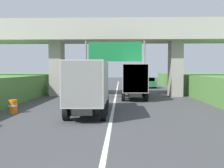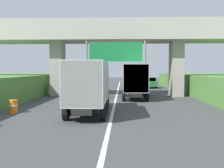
{
  "view_description": "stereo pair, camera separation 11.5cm",
  "coord_description": "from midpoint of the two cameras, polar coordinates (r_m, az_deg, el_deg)",
  "views": [
    {
      "loc": [
        0.55,
        -1.16,
        2.9
      ],
      "look_at": [
        0.0,
        15.71,
        2.0
      ],
      "focal_mm": 42.67,
      "sensor_mm": 36.0,
      "label": 1
    },
    {
      "loc": [
        0.67,
        -1.15,
        2.9
      ],
      "look_at": [
        0.0,
        15.71,
        2.0
      ],
      "focal_mm": 42.67,
      "sensor_mm": 36.0,
      "label": 2
    }
  ],
  "objects": [
    {
      "name": "truck_black",
      "position": [
        17.44,
        -4.67,
        -0.13
      ],
      "size": [
        2.44,
        7.3,
        3.44
      ],
      "color": "black",
      "rests_on": "ground"
    },
    {
      "name": "truck_orange",
      "position": [
        26.88,
        4.94,
        0.98
      ],
      "size": [
        2.44,
        7.3,
        3.44
      ],
      "color": "black",
      "rests_on": "ground"
    },
    {
      "name": "overhead_highway_sign",
      "position": [
        26.1,
        0.93,
        6.06
      ],
      "size": [
        5.88,
        0.18,
        5.73
      ],
      "color": "slate",
      "rests_on": "ground"
    },
    {
      "name": "car_green",
      "position": [
        43.05,
        8.32,
        0.3
      ],
      "size": [
        1.86,
        4.1,
        1.72
      ],
      "color": "#236B38",
      "rests_on": "ground"
    },
    {
      "name": "construction_barrel_2",
      "position": [
        19.05,
        -20.24,
        -4.5
      ],
      "size": [
        0.57,
        0.57,
        0.9
      ],
      "color": "orange",
      "rests_on": "ground"
    },
    {
      "name": "overpass_bridge",
      "position": [
        29.92,
        1.1,
        9.5
      ],
      "size": [
        40.0,
        4.8,
        8.23
      ],
      "color": "#ADA89E",
      "rests_on": "ground"
    },
    {
      "name": "lane_centre_stripe",
      "position": [
        24.19,
        0.81,
        -3.83
      ],
      "size": [
        0.2,
        85.72,
        0.01
      ],
      "primitive_type": "cube",
      "color": "white",
      "rests_on": "ground"
    },
    {
      "name": "car_silver",
      "position": [
        52.76,
        7.0,
        0.81
      ],
      "size": [
        1.86,
        4.1,
        1.72
      ],
      "color": "#B2B5B7",
      "rests_on": "ground"
    }
  ]
}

